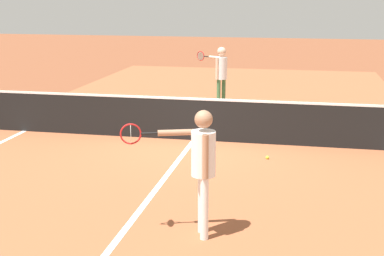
{
  "coord_description": "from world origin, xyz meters",
  "views": [
    {
      "loc": [
        2.29,
        -11.37,
        3.15
      ],
      "look_at": [
        0.54,
        -2.87,
        1.0
      ],
      "focal_mm": 50.47,
      "sensor_mm": 36.0,
      "label": 1
    }
  ],
  "objects_px": {
    "tennis_ball_near_net": "(267,157)",
    "player_near": "(201,159)",
    "net": "(194,119)",
    "player_far": "(221,71)"
  },
  "relations": [
    {
      "from": "player_far",
      "to": "net",
      "type": "bearing_deg",
      "value": -91.17
    },
    {
      "from": "player_far",
      "to": "tennis_ball_near_net",
      "type": "relative_size",
      "value": 26.61
    },
    {
      "from": "tennis_ball_near_net",
      "to": "player_near",
      "type": "bearing_deg",
      "value": -99.89
    },
    {
      "from": "player_near",
      "to": "player_far",
      "type": "height_order",
      "value": "player_far"
    },
    {
      "from": "player_near",
      "to": "net",
      "type": "bearing_deg",
      "value": 102.48
    },
    {
      "from": "tennis_ball_near_net",
      "to": "player_far",
      "type": "bearing_deg",
      "value": 109.85
    },
    {
      "from": "player_near",
      "to": "player_far",
      "type": "distance_m",
      "value": 8.25
    },
    {
      "from": "net",
      "to": "tennis_ball_near_net",
      "type": "relative_size",
      "value": 151.3
    },
    {
      "from": "net",
      "to": "tennis_ball_near_net",
      "type": "xyz_separation_m",
      "value": [
        1.7,
        -1.11,
        -0.46
      ]
    },
    {
      "from": "net",
      "to": "player_near",
      "type": "height_order",
      "value": "player_near"
    }
  ]
}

